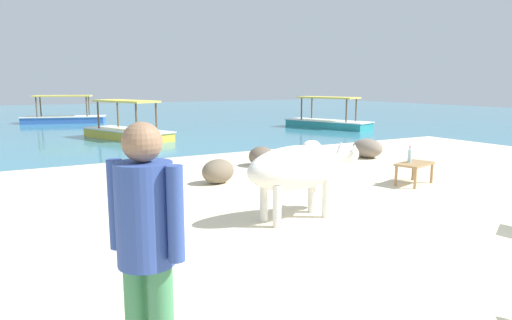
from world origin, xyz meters
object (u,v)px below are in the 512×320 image
object	(u,v)px
cow	(299,168)
low_bench_table	(415,166)
boat_blue	(64,117)
boat_teal	(328,121)
bottle	(410,156)
boat_yellow	(127,131)
person_standing	(146,242)

from	to	relation	value
cow	low_bench_table	xyz separation A→B (m)	(3.06, 0.73, -0.37)
boat_blue	cow	bearing A→B (deg)	109.41
cow	boat_teal	distance (m)	13.30
bottle	boat_teal	size ratio (longest dim) A/B	0.08
boat_yellow	bottle	bearing A→B (deg)	-4.94
low_bench_table	boat_blue	world-z (taller)	boat_blue
boat_teal	boat_yellow	bearing A→B (deg)	-111.29
cow	boat_blue	distance (m)	18.19
bottle	boat_yellow	xyz separation A→B (m)	(-2.70, 9.64, -0.27)
low_bench_table	boat_blue	xyz separation A→B (m)	(-3.75, 17.44, -0.08)
bottle	boat_teal	world-z (taller)	boat_teal
boat_yellow	boat_blue	world-z (taller)	same
cow	person_standing	size ratio (longest dim) A/B	1.16
low_bench_table	boat_blue	bearing A→B (deg)	85.79
boat_teal	boat_blue	world-z (taller)	same
person_standing	boat_teal	distance (m)	17.05
person_standing	boat_blue	distance (m)	20.81
bottle	person_standing	world-z (taller)	person_standing
cow	person_standing	xyz separation A→B (m)	(-2.80, -2.52, 0.25)
cow	boat_teal	world-z (taller)	boat_teal
boat_yellow	boat_blue	bearing A→B (deg)	166.81
low_bench_table	bottle	xyz separation A→B (m)	(-0.05, 0.08, 0.18)
cow	boat_blue	size ratio (longest dim) A/B	0.49
cow	boat_teal	xyz separation A→B (m)	(8.57, 10.16, -0.45)
bottle	boat_yellow	bearing A→B (deg)	105.65
low_bench_table	boat_yellow	size ratio (longest dim) A/B	0.22
low_bench_table	boat_yellow	distance (m)	10.11
boat_teal	boat_blue	bearing A→B (deg)	-150.14
cow	low_bench_table	distance (m)	3.17
boat_blue	boat_yellow	bearing A→B (deg)	114.64
bottle	person_standing	size ratio (longest dim) A/B	0.18
bottle	boat_teal	xyz separation A→B (m)	(5.55, 9.35, -0.27)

